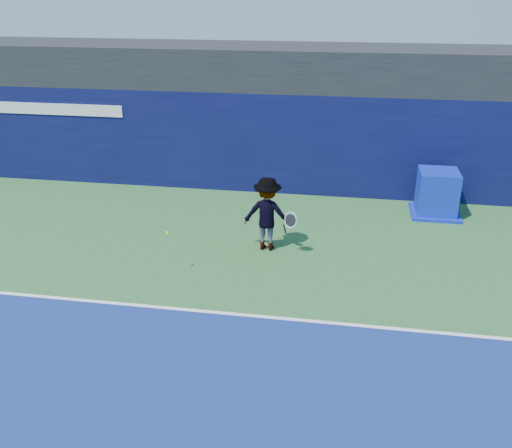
# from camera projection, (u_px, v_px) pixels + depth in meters

# --- Properties ---
(ground) EXTENTS (80.00, 80.00, 0.00)m
(ground) POSITION_uv_depth(u_px,v_px,m) (185.00, 421.00, 8.40)
(ground) COLOR #2D652E
(ground) RESTS_ON ground
(baseline) EXTENTS (24.00, 0.10, 0.01)m
(baseline) POSITION_uv_depth(u_px,v_px,m) (228.00, 313.00, 11.12)
(baseline) COLOR white
(baseline) RESTS_ON ground
(stadium_band) EXTENTS (36.00, 3.00, 1.20)m
(stadium_band) POSITION_uv_depth(u_px,v_px,m) (284.00, 66.00, 17.43)
(stadium_band) COLOR black
(stadium_band) RESTS_ON back_wall_assembly
(back_wall_assembly) EXTENTS (36.00, 1.03, 3.00)m
(back_wall_assembly) POSITION_uv_depth(u_px,v_px,m) (279.00, 141.00, 17.34)
(back_wall_assembly) COLOR #0A0D3B
(back_wall_assembly) RESTS_ON ground
(equipment_cart) EXTENTS (1.32, 1.32, 1.26)m
(equipment_cart) POSITION_uv_depth(u_px,v_px,m) (437.00, 195.00, 15.69)
(equipment_cart) COLOR #0C20AB
(equipment_cart) RESTS_ON ground
(tennis_player) EXTENTS (1.35, 0.76, 1.79)m
(tennis_player) POSITION_uv_depth(u_px,v_px,m) (267.00, 214.00, 13.53)
(tennis_player) COLOR white
(tennis_player) RESTS_ON ground
(tennis_ball) EXTENTS (0.07, 0.07, 0.07)m
(tennis_ball) POSITION_uv_depth(u_px,v_px,m) (167.00, 233.00, 12.30)
(tennis_ball) COLOR #D1F21A
(tennis_ball) RESTS_ON ground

